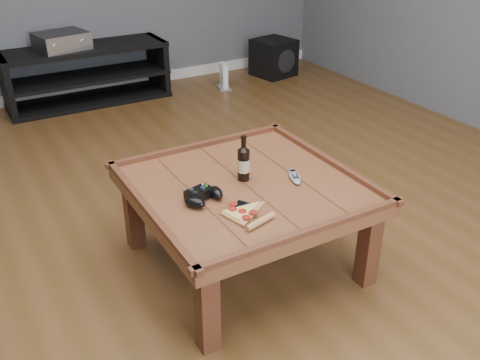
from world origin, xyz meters
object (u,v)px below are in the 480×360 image
remote_control (295,176)px  media_console (87,75)px  coffee_table (245,195)px  pizza_slice (245,214)px  game_controller (203,196)px  av_receiver (62,41)px  subwoofer (274,58)px  game_console (224,77)px  beer_bottle (244,163)px  smartphone (246,206)px

remote_control → media_console: bearing=117.4°
coffee_table → pizza_slice: size_ratio=3.31×
media_console → pizza_slice: (-0.14, -2.99, 0.21)m
game_controller → av_receiver: size_ratio=0.45×
subwoofer → game_console: subwoofer is taller
media_console → remote_control: 2.84m
beer_bottle → remote_control: bearing=-27.9°
av_receiver → media_console: bearing=-9.9°
remote_control → game_console: size_ratio=0.69×
pizza_slice → subwoofer: bearing=39.8°
pizza_slice → remote_control: (0.38, 0.18, 0.00)m
beer_bottle → av_receiver: 2.71m
pizza_slice → game_console: (1.37, 2.73, -0.35)m
remote_control → game_console: (0.99, 2.56, -0.35)m
coffee_table → pizza_slice: pizza_slice is taller
av_receiver → smartphone: bearing=-100.3°
coffee_table → game_console: size_ratio=4.30×
beer_bottle → subwoofer: bearing=54.2°
beer_bottle → remote_control: 0.26m
media_console → game_console: size_ratio=5.85×
coffee_table → media_console: size_ratio=0.74×
subwoofer → game_controller: bearing=-139.8°
game_controller → subwoofer: game_controller is taller
beer_bottle → game_console: 2.76m
pizza_slice → game_console: size_ratio=1.30×
coffee_table → smartphone: (-0.10, -0.18, 0.07)m
pizza_slice → smartphone: pizza_slice is taller
pizza_slice → game_console: bearing=48.4°
pizza_slice → subwoofer: 3.51m
pizza_slice → av_receiver: size_ratio=0.68×
remote_control → av_receiver: size_ratio=0.36×
beer_bottle → game_controller: 0.28m
beer_bottle → game_controller: bearing=-161.7°
remote_control → game_controller: bearing=-160.8°
beer_bottle → pizza_slice: (-0.16, -0.29, -0.08)m
av_receiver → game_console: (1.40, -0.26, -0.46)m
coffee_table → remote_control: size_ratio=6.27×
game_controller → pizza_slice: game_controller is taller
beer_bottle → remote_control: beer_bottle is taller
media_console → av_receiver: size_ratio=3.06×
beer_bottle → game_console: bearing=63.7°
subwoofer → media_console: bearing=164.6°
coffee_table → beer_bottle: bearing=69.1°
coffee_table → smartphone: bearing=-119.8°
media_console → subwoofer: bearing=-4.2°
game_console → av_receiver: bearing=-175.1°
game_controller → smartphone: 0.20m
pizza_slice → beer_bottle: bearing=45.8°
smartphone → remote_control: remote_control is taller
beer_bottle → smartphone: beer_bottle is taller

